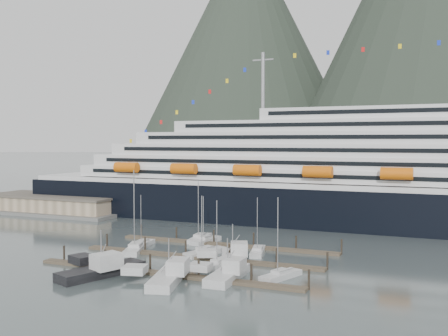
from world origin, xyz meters
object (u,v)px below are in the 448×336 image
at_px(sailboat_d, 220,264).
at_px(sailboat_g, 258,252).
at_px(sailboat_h, 281,276).
at_px(trawler_a, 101,269).
at_px(sailboat_f, 206,241).
at_px(trawler_e, 232,257).
at_px(sailboat_e, 200,239).
at_px(sailboat_c, 205,253).
at_px(trawler_c, 168,275).
at_px(sailboat_a, 143,244).
at_px(sailboat_b, 136,249).
at_px(warehouse, 56,205).
at_px(cruise_ship, 414,180).
at_px(trawler_d, 227,274).

bearing_deg(sailboat_d, sailboat_g, 3.43).
height_order(sailboat_h, trawler_a, sailboat_h).
height_order(sailboat_f, trawler_e, sailboat_f).
relative_size(sailboat_e, trawler_a, 0.90).
bearing_deg(sailboat_c, trawler_c, -153.41).
height_order(sailboat_g, trawler_e, sailboat_g).
distance_m(sailboat_g, trawler_a, 31.30).
distance_m(sailboat_a, trawler_a, 24.07).
height_order(sailboat_b, trawler_e, sailboat_b).
bearing_deg(trawler_c, sailboat_h, -77.38).
bearing_deg(warehouse, sailboat_a, -32.68).
bearing_deg(sailboat_f, sailboat_b, 156.80).
bearing_deg(sailboat_d, cruise_ship, -11.99).
height_order(warehouse, trawler_a, trawler_a).
distance_m(sailboat_c, sailboat_g, 10.18).
relative_size(cruise_ship, sailboat_c, 17.57).
relative_size(sailboat_a, sailboat_e, 0.80).
bearing_deg(trawler_d, trawler_a, 103.96).
height_order(sailboat_g, trawler_c, sailboat_g).
bearing_deg(sailboat_h, sailboat_c, 79.58).
xyz_separation_m(cruise_ship, warehouse, (-102.03, -12.94, -9.79)).
height_order(sailboat_a, sailboat_f, sailboat_a).
bearing_deg(trawler_a, sailboat_d, -28.91).
distance_m(warehouse, sailboat_f, 66.57).
bearing_deg(sailboat_g, sailboat_d, 154.26).
bearing_deg(sailboat_f, sailboat_e, 63.70).
bearing_deg(trawler_c, sailboat_d, -32.74).
xyz_separation_m(sailboat_a, sailboat_d, (21.90, -9.83, 0.00)).
height_order(sailboat_c, sailboat_h, sailboat_h).
bearing_deg(sailboat_e, sailboat_f, -133.47).
bearing_deg(sailboat_h, cruise_ship, 4.71).
relative_size(sailboat_h, trawler_d, 1.09).
relative_size(sailboat_h, trawler_a, 0.87).
bearing_deg(cruise_ship, sailboat_a, -137.78).
relative_size(trawler_d, trawler_e, 0.99).
bearing_deg(cruise_ship, sailboat_c, -125.96).
height_order(sailboat_b, trawler_a, sailboat_b).
xyz_separation_m(sailboat_e, sailboat_g, (16.16, -7.71, -0.03)).
distance_m(sailboat_d, sailboat_h, 12.57).
height_order(cruise_ship, sailboat_d, cruise_ship).
distance_m(sailboat_f, trawler_c, 31.31).
xyz_separation_m(sailboat_d, trawler_c, (-3.75, -12.02, 0.54)).
bearing_deg(cruise_ship, trawler_c, -115.60).
bearing_deg(sailboat_h, sailboat_f, 67.31).
height_order(sailboat_b, trawler_d, sailboat_b).
xyz_separation_m(sailboat_b, sailboat_e, (6.83, 15.11, -0.04)).
bearing_deg(sailboat_c, sailboat_e, 48.71).
relative_size(warehouse, sailboat_c, 3.85).
height_order(sailboat_e, sailboat_h, sailboat_e).
bearing_deg(trawler_a, trawler_c, -63.28).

